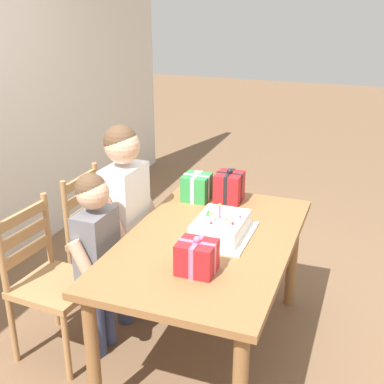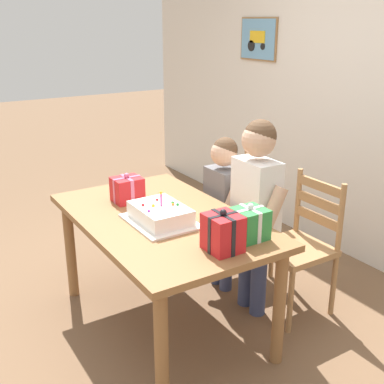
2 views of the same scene
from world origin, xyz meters
name	(u,v)px [view 1 (image 1 of 2)]	position (x,y,z in m)	size (l,w,h in m)	color
ground_plane	(207,349)	(0.00, 0.00, 0.00)	(20.00, 20.00, 0.00)	brown
dining_table	(209,254)	(0.00, 0.00, 0.65)	(1.48, 0.91, 0.75)	olive
birthday_cake	(221,227)	(0.07, -0.05, 0.80)	(0.44, 0.34, 0.19)	white
gift_box_red_large	(197,257)	(-0.35, -0.06, 0.83)	(0.17, 0.19, 0.20)	red
gift_box_beside_cake	(229,187)	(0.56, 0.05, 0.85)	(0.19, 0.17, 0.23)	red
gift_box_corner_small	(197,187)	(0.51, 0.26, 0.84)	(0.17, 0.17, 0.20)	#2D8E42
chair_left	(50,281)	(-0.30, 0.86, 0.47)	(0.45, 0.45, 0.92)	#A87A4C
chair_right	(103,237)	(0.30, 0.86, 0.47)	(0.42, 0.42, 0.92)	#A87A4C
child_older	(126,206)	(0.16, 0.59, 0.79)	(0.48, 0.27, 1.30)	#38426B
child_younger	(97,248)	(-0.20, 0.59, 0.68)	(0.41, 0.23, 1.12)	#38426B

